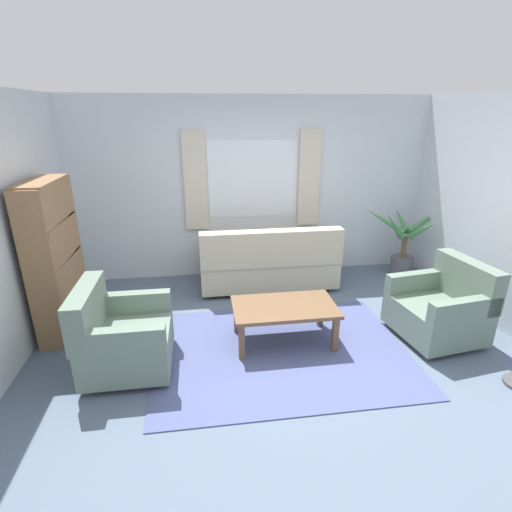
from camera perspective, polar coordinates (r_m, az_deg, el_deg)
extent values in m
plane|color=slate|center=(4.25, 3.74, -13.68)|extent=(6.24, 6.24, 0.00)
cube|color=silver|center=(5.85, -0.52, 9.80)|extent=(5.32, 0.12, 2.60)
cube|color=white|center=(5.76, -0.44, 11.15)|extent=(1.30, 0.01, 1.10)
cube|color=beige|center=(5.68, -8.87, 10.78)|extent=(0.32, 0.06, 1.40)
cube|color=beige|center=(5.90, 7.76, 11.19)|extent=(0.32, 0.06, 1.40)
cube|color=#4C5684|center=(4.25, 3.74, -13.61)|extent=(2.61, 1.92, 0.01)
cube|color=#BCB293|center=(5.60, 1.71, -1.91)|extent=(1.90, 0.80, 0.38)
cube|color=#BCB293|center=(5.16, 2.36, 1.17)|extent=(1.90, 0.20, 0.48)
cube|color=#BCB293|center=(5.70, 10.40, 1.47)|extent=(0.16, 0.80, 0.24)
cube|color=#BCB293|center=(5.42, -7.36, 0.63)|extent=(0.16, 0.80, 0.24)
cylinder|color=brown|center=(6.15, 9.05, -2.30)|extent=(0.06, 0.06, 0.06)
cylinder|color=brown|center=(5.89, -7.00, -3.23)|extent=(0.06, 0.06, 0.06)
cylinder|color=brown|center=(5.63, 10.80, -4.64)|extent=(0.06, 0.06, 0.06)
cylinder|color=brown|center=(5.35, -6.82, -5.79)|extent=(0.06, 0.06, 0.06)
cube|color=slate|center=(4.07, -18.08, -12.42)|extent=(0.80, 0.84, 0.36)
cube|color=slate|center=(3.95, -23.48, -7.39)|extent=(0.18, 0.84, 0.46)
cube|color=slate|center=(3.62, -19.47, -11.60)|extent=(0.80, 0.12, 0.22)
cube|color=slate|center=(4.24, -17.77, -6.49)|extent=(0.80, 0.12, 0.22)
cylinder|color=brown|center=(3.87, -13.63, -17.67)|extent=(0.05, 0.05, 0.06)
cylinder|color=brown|center=(4.42, -12.93, -12.25)|extent=(0.05, 0.05, 0.06)
cylinder|color=brown|center=(3.99, -23.25, -17.59)|extent=(0.05, 0.05, 0.06)
cylinder|color=brown|center=(4.53, -21.20, -12.37)|extent=(0.05, 0.05, 0.06)
cube|color=slate|center=(4.78, 24.72, -8.20)|extent=(0.91, 0.94, 0.36)
cube|color=slate|center=(4.83, 28.43, -3.16)|extent=(0.29, 0.86, 0.46)
cube|color=slate|center=(4.91, 22.57, -3.38)|extent=(0.81, 0.23, 0.22)
cube|color=slate|center=(4.43, 28.21, -6.90)|extent=(0.81, 0.23, 0.22)
cylinder|color=brown|center=(4.92, 18.94, -9.30)|extent=(0.05, 0.05, 0.06)
cylinder|color=brown|center=(4.48, 23.89, -13.23)|extent=(0.05, 0.05, 0.06)
cylinder|color=brown|center=(5.29, 24.73, -7.97)|extent=(0.05, 0.05, 0.06)
cylinder|color=brown|center=(4.88, 29.84, -11.38)|extent=(0.05, 0.05, 0.06)
cube|color=brown|center=(4.20, 4.17, -7.46)|extent=(1.10, 0.64, 0.04)
cube|color=brown|center=(4.02, -2.12, -12.44)|extent=(0.06, 0.06, 0.40)
cube|color=brown|center=(4.22, 11.50, -11.17)|extent=(0.06, 0.06, 0.40)
cube|color=brown|center=(4.46, -2.85, -8.84)|extent=(0.06, 0.06, 0.40)
cube|color=brown|center=(4.64, 9.40, -7.89)|extent=(0.06, 0.06, 0.40)
cylinder|color=#56565B|center=(6.36, 20.46, -1.43)|extent=(0.34, 0.34, 0.30)
cylinder|color=brown|center=(6.26, 20.81, 1.20)|extent=(0.07, 0.07, 0.32)
cone|color=#47894C|center=(6.37, 23.71, 4.89)|extent=(0.67, 0.23, 0.38)
cone|color=#47894C|center=(6.42, 20.44, 5.03)|extent=(0.16, 0.55, 0.34)
cone|color=#47894C|center=(6.17, 18.33, 4.91)|extent=(0.54, 0.43, 0.39)
cone|color=#47894C|center=(5.86, 19.58, 4.20)|extent=(0.53, 0.40, 0.55)
cone|color=#47894C|center=(6.00, 23.23, 3.61)|extent=(0.24, 0.49, 0.45)
cube|color=olive|center=(5.21, -25.82, 1.24)|extent=(0.30, 0.04, 1.70)
cube|color=olive|center=(4.41, -29.06, -2.58)|extent=(0.30, 0.04, 1.70)
cube|color=olive|center=(4.76, -25.72, -0.43)|extent=(0.02, 0.90, 1.70)
cube|color=olive|center=(5.13, -25.78, -9.30)|extent=(0.30, 0.86, 0.02)
cube|color=olive|center=(4.95, -26.53, -5.00)|extent=(0.30, 0.86, 0.02)
cube|color=olive|center=(4.80, -27.32, -0.40)|extent=(0.30, 0.86, 0.02)
cube|color=olive|center=(4.68, -28.16, 4.47)|extent=(0.30, 0.86, 0.02)
cube|color=olive|center=(4.60, -29.05, 9.54)|extent=(0.30, 0.86, 0.02)
cube|color=gold|center=(5.20, -25.67, -2.03)|extent=(0.25, 0.09, 0.25)
cube|color=#B23833|center=(5.13, -25.92, -2.51)|extent=(0.25, 0.06, 0.23)
cube|color=#7F478C|center=(5.08, -26.09, -2.99)|extent=(0.23, 0.05, 0.19)
cube|color=#2D2D33|center=(5.01, -26.33, -3.34)|extent=(0.28, 0.07, 0.19)
cube|color=orange|center=(4.93, -26.64, -3.67)|extent=(0.24, 0.09, 0.21)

